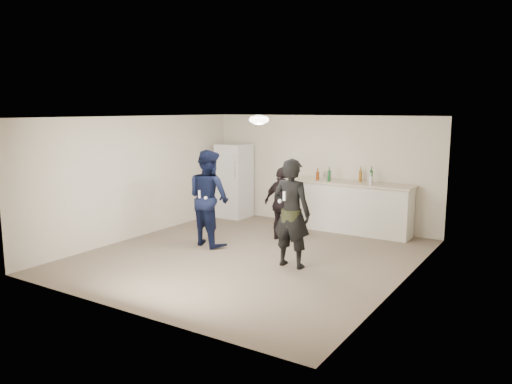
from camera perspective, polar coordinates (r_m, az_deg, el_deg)
The scene contains 21 objects.
floor at distance 9.15m, azimuth -0.67°, elevation -7.30°, with size 6.00×6.00×0.00m, color #6B5B4C.
ceiling at distance 8.76m, azimuth -0.71°, elevation 8.56°, with size 6.00×6.00×0.00m, color silver.
wall_back at distance 11.48m, azimuth 7.50°, elevation 2.44°, with size 6.00×6.00×0.00m, color beige.
wall_front at distance 6.60m, azimuth -15.03°, elevation -3.01°, with size 6.00×6.00×0.00m, color beige.
wall_left at distance 10.61m, azimuth -13.26°, elevation 1.69°, with size 6.00×6.00×0.00m, color beige.
wall_right at distance 7.75m, azimuth 16.64°, elevation -1.27°, with size 6.00×6.00×0.00m, color beige.
counter at distance 10.96m, azimuth 10.73°, elevation -1.82°, with size 2.60×0.56×1.05m, color silver.
counter_top at distance 10.87m, azimuth 10.82°, elevation 1.00°, with size 2.68×0.64×0.04m, color beige.
fridge at distance 12.24m, azimuth -2.50°, elevation 1.29°, with size 0.70×0.70×1.80m, color white.
fridge_handle at distance 11.73m, azimuth -2.43°, elevation 2.91°, with size 0.02×0.02×0.60m, color silver.
ceiling_dome at distance 9.01m, azimuth 0.34°, elevation 8.27°, with size 0.36×0.36×0.16m, color white.
shaker at distance 11.18m, azimuth 7.85°, elevation 1.86°, with size 0.08×0.08×0.17m, color silver.
man at distance 9.72m, azimuth -5.42°, elevation -0.66°, with size 0.91×0.71×1.87m, color #101A43.
woman at distance 8.35m, azimuth 4.08°, elevation -2.43°, with size 0.67×0.44×1.84m, color black.
camo_shorts at distance 8.36m, azimuth 4.07°, elevation -2.91°, with size 0.34×0.34×0.28m, color #313919.
spectator at distance 10.08m, azimuth 3.00°, elevation -1.37°, with size 0.87×0.36×1.49m, color black.
remote_man at distance 9.48m, azimuth -6.46°, elevation -0.24°, with size 0.04×0.04×0.15m, color white.
nunchuk_man at distance 9.44m, azimuth -5.77°, elevation -0.70°, with size 0.07×0.07×0.07m, color white.
remote_woman at distance 8.07m, azimuth 3.26°, elevation -0.46°, with size 0.04×0.04×0.15m, color white.
nunchuk_woman at distance 8.16m, azimuth 2.74°, elevation -1.06°, with size 0.07×0.07×0.07m, color silver.
bottle_cluster at distance 10.86m, azimuth 10.46°, elevation 1.72°, with size 1.29×0.38×0.28m.
Camera 1 is at (4.77, -7.35, 2.64)m, focal length 35.00 mm.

